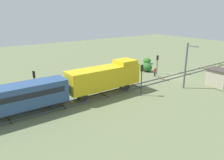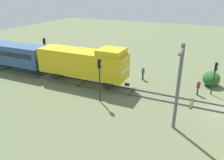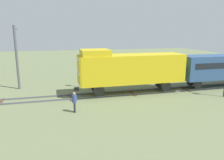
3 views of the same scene
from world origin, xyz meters
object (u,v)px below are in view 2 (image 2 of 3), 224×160
at_px(catenary_mast, 178,86).
at_px(traffic_signal_far, 45,47).
at_px(locomotive, 84,62).
at_px(traffic_signal_mid, 100,73).
at_px(worker_by_signal, 143,72).
at_px(worker_near_track, 198,87).
at_px(traffic_signal_near, 215,72).
at_px(passenger_car_leading, 4,52).

bearing_deg(catenary_mast, traffic_signal_far, 67.20).
xyz_separation_m(locomotive, catenary_mast, (-5.07, -11.71, 1.07)).
relative_size(traffic_signal_mid, traffic_signal_far, 1.08).
distance_m(traffic_signal_mid, traffic_signal_far, 14.64).
distance_m(traffic_signal_far, worker_by_signal, 15.25).
relative_size(traffic_signal_mid, worker_by_signal, 2.69).
height_order(locomotive, worker_near_track, locomotive).
bearing_deg(traffic_signal_near, worker_near_track, 119.85).
xyz_separation_m(traffic_signal_far, worker_near_track, (-1.20, -21.92, -1.94)).
bearing_deg(worker_by_signal, traffic_signal_far, 87.92).
distance_m(traffic_signal_near, catenary_mast, 8.79).
xyz_separation_m(traffic_signal_near, traffic_signal_far, (0.40, 23.32, 0.35)).
height_order(traffic_signal_near, worker_near_track, traffic_signal_near).
bearing_deg(passenger_car_leading, catenary_mast, -101.44).
bearing_deg(traffic_signal_near, locomotive, 102.52).
bearing_deg(worker_by_signal, worker_near_track, -109.15).
distance_m(passenger_car_leading, worker_near_track, 26.50).
bearing_deg(catenary_mast, locomotive, 66.60).
relative_size(worker_near_track, catenary_mast, 0.24).
distance_m(traffic_signal_near, traffic_signal_far, 23.32).
bearing_deg(traffic_signal_near, worker_by_signal, 83.05).
height_order(traffic_signal_far, worker_by_signal, traffic_signal_far).
distance_m(traffic_signal_mid, worker_by_signal, 8.22).
distance_m(locomotive, traffic_signal_far, 9.61).
bearing_deg(traffic_signal_far, traffic_signal_mid, -118.58).
distance_m(traffic_signal_mid, catenary_mast, 7.98).
xyz_separation_m(worker_by_signal, catenary_mast, (-9.27, -5.51, 2.84)).
relative_size(locomotive, traffic_signal_mid, 2.54).
xyz_separation_m(locomotive, worker_by_signal, (4.20, -6.20, -1.78)).
distance_m(locomotive, worker_by_signal, 7.70).
bearing_deg(locomotive, traffic_signal_far, 68.00).
xyz_separation_m(locomotive, passenger_car_leading, (0.00, 13.34, -0.25)).
distance_m(traffic_signal_near, worker_by_signal, 8.42).
distance_m(passenger_car_leading, traffic_signal_far, 5.72).
height_order(locomotive, worker_by_signal, locomotive).
relative_size(worker_by_signal, catenary_mast, 0.24).
relative_size(traffic_signal_far, catenary_mast, 0.59).
height_order(worker_near_track, worker_by_signal, same).
bearing_deg(catenary_mast, traffic_signal_near, -18.05).
height_order(locomotive, traffic_signal_far, locomotive).
relative_size(passenger_car_leading, catenary_mast, 1.95).
relative_size(worker_near_track, worker_by_signal, 1.00).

